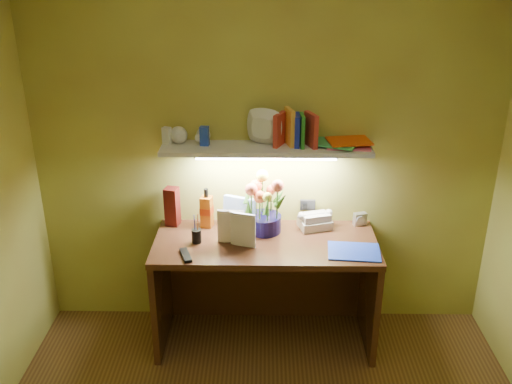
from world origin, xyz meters
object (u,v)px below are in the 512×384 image
(flower_bouquet, at_px, (264,204))
(whisky_bottle, at_px, (207,208))
(desk, at_px, (265,292))
(desk_clock, at_px, (360,219))
(telephone, at_px, (315,219))

(flower_bouquet, xyz_separation_m, whisky_bottle, (-0.38, 0.06, -0.06))
(desk, relative_size, whisky_bottle, 5.24)
(desk_clock, xyz_separation_m, whisky_bottle, (-1.01, -0.04, 0.09))
(desk_clock, bearing_deg, desk, -176.31)
(telephone, height_order, desk_clock, telephone)
(desk, height_order, desk_clock, desk_clock)
(desk, height_order, telephone, telephone)
(telephone, bearing_deg, desk, -165.50)
(desk_clock, bearing_deg, telephone, 171.93)
(flower_bouquet, height_order, desk_clock, flower_bouquet)
(whisky_bottle, bearing_deg, telephone, -1.00)
(desk, relative_size, telephone, 7.02)
(flower_bouquet, height_order, telephone, flower_bouquet)
(flower_bouquet, height_order, whisky_bottle, flower_bouquet)
(desk, distance_m, whisky_bottle, 0.67)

